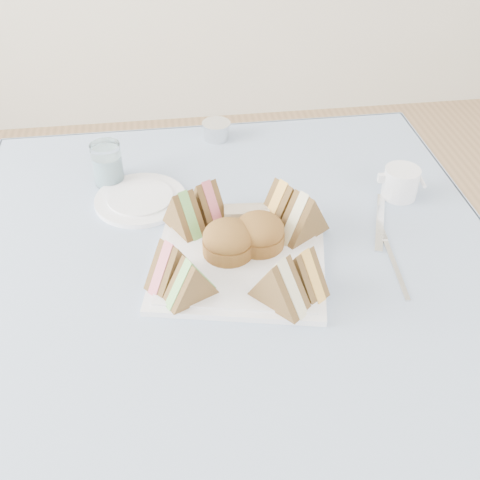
{
  "coord_description": "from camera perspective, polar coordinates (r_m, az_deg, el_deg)",
  "views": [
    {
      "loc": [
        -0.11,
        -0.86,
        1.48
      ],
      "look_at": [
        0.01,
        -0.02,
        0.8
      ],
      "focal_mm": 45.0,
      "sensor_mm": 36.0,
      "label": 1
    }
  ],
  "objects": [
    {
      "name": "scone_right",
      "position": [
        1.12,
        1.84,
        0.74
      ],
      "size": [
        0.12,
        0.12,
        0.06
      ],
      "primitive_type": "cylinder",
      "rotation": [
        0.0,
        0.0,
        0.25
      ],
      "color": "#9B682D",
      "rests_on": "serving_plate"
    },
    {
      "name": "table",
      "position": [
        1.41,
        -0.44,
        -13.08
      ],
      "size": [
        0.9,
        0.9,
        0.74
      ],
      "primitive_type": "cube",
      "color": "brown",
      "rests_on": "floor"
    },
    {
      "name": "sandwich_bl_b",
      "position": [
        1.18,
        -3.19,
        3.83
      ],
      "size": [
        0.08,
        0.11,
        0.09
      ],
      "primitive_type": null,
      "rotation": [
        0.0,
        0.0,
        2.04
      ],
      "color": "brown",
      "rests_on": "serving_plate"
    },
    {
      "name": "sandwich_br_b",
      "position": [
        1.17,
        4.09,
        3.65
      ],
      "size": [
        0.11,
        0.1,
        0.09
      ],
      "primitive_type": null,
      "rotation": [
        0.0,
        0.0,
        -2.56
      ],
      "color": "brown",
      "rests_on": "serving_plate"
    },
    {
      "name": "knife",
      "position": [
        1.24,
        13.13,
        1.7
      ],
      "size": [
        0.08,
        0.19,
        0.0
      ],
      "primitive_type": "cube",
      "rotation": [
        0.0,
        0.0,
        -0.35
      ],
      "color": "silver",
      "rests_on": "tablecloth"
    },
    {
      "name": "floor",
      "position": [
        1.71,
        -0.38,
        -20.71
      ],
      "size": [
        4.0,
        4.0,
        0.0
      ],
      "primitive_type": "plane",
      "color": "#9E7751",
      "rests_on": "ground"
    },
    {
      "name": "serving_plate",
      "position": [
        1.12,
        0.0,
        -1.76
      ],
      "size": [
        0.37,
        0.37,
        0.01
      ],
      "primitive_type": "cube",
      "rotation": [
        0.0,
        0.0,
        -0.22
      ],
      "color": "white",
      "rests_on": "tablecloth"
    },
    {
      "name": "fork",
      "position": [
        1.14,
        14.57,
        -2.68
      ],
      "size": [
        0.02,
        0.17,
        0.0
      ],
      "primitive_type": "cube",
      "rotation": [
        0.0,
        0.0,
        -0.09
      ],
      "color": "silver",
      "rests_on": "tablecloth"
    },
    {
      "name": "tablecloth",
      "position": [
        1.14,
        -0.53,
        -1.44
      ],
      "size": [
        1.02,
        1.02,
        0.01
      ],
      "primitive_type": "cube",
      "color": "#9DAED2",
      "rests_on": "table"
    },
    {
      "name": "scone_left",
      "position": [
        1.1,
        -1.13,
        0.0
      ],
      "size": [
        0.12,
        0.12,
        0.06
      ],
      "primitive_type": "cylinder",
      "rotation": [
        0.0,
        0.0,
        -0.37
      ],
      "color": "#9B682D",
      "rests_on": "serving_plate"
    },
    {
      "name": "sandwich_bl_a",
      "position": [
        1.15,
        -5.36,
        2.81
      ],
      "size": [
        0.09,
        0.11,
        0.09
      ],
      "primitive_type": null,
      "rotation": [
        0.0,
        0.0,
        2.06
      ],
      "color": "brown",
      "rests_on": "serving_plate"
    },
    {
      "name": "water_glass",
      "position": [
        1.34,
        -12.47,
        7.07
      ],
      "size": [
        0.08,
        0.08,
        0.09
      ],
      "primitive_type": "cylinder",
      "rotation": [
        0.0,
        0.0,
        0.35
      ],
      "color": "white",
      "rests_on": "tablecloth"
    },
    {
      "name": "sandwich_br_a",
      "position": [
        1.14,
        6.02,
        2.45
      ],
      "size": [
        0.12,
        0.1,
        0.1
      ],
      "primitive_type": null,
      "rotation": [
        0.0,
        0.0,
        -2.55
      ],
      "color": "brown",
      "rests_on": "serving_plate"
    },
    {
      "name": "sandwich_fl_b",
      "position": [
        1.01,
        -4.75,
        -3.73
      ],
      "size": [
        0.1,
        0.08,
        0.08
      ],
      "primitive_type": null,
      "rotation": [
        0.0,
        0.0,
        0.46
      ],
      "color": "brown",
      "rests_on": "serving_plate"
    },
    {
      "name": "sandwich_fr_b",
      "position": [
        0.99,
        3.79,
        -3.95
      ],
      "size": [
        0.11,
        0.11,
        0.09
      ],
      "primitive_type": null,
      "rotation": [
        0.0,
        0.0,
        -0.86
      ],
      "color": "brown",
      "rests_on": "serving_plate"
    },
    {
      "name": "pastry_slice",
      "position": [
        1.17,
        0.63,
        2.21
      ],
      "size": [
        0.09,
        0.04,
        0.04
      ],
      "primitive_type": "cube",
      "rotation": [
        0.0,
        0.0,
        -0.08
      ],
      "color": "tan",
      "rests_on": "serving_plate"
    },
    {
      "name": "sandwich_fl_a",
      "position": [
        1.04,
        -6.59,
        -2.06
      ],
      "size": [
        0.1,
        0.1,
        0.09
      ],
      "primitive_type": null,
      "rotation": [
        0.0,
        0.0,
        0.71
      ],
      "color": "brown",
      "rests_on": "serving_plate"
    },
    {
      "name": "sandwich_fr_a",
      "position": [
        1.03,
        6.03,
        -2.77
      ],
      "size": [
        0.09,
        0.1,
        0.08
      ],
      "primitive_type": null,
      "rotation": [
        0.0,
        0.0,
        -0.98
      ],
      "color": "brown",
      "rests_on": "serving_plate"
    },
    {
      "name": "creamer_jug",
      "position": [
        1.31,
        15.0,
        5.27
      ],
      "size": [
        0.08,
        0.08,
        0.07
      ],
      "primitive_type": "cylinder",
      "rotation": [
        0.0,
        0.0,
        -0.1
      ],
      "color": "white",
      "rests_on": "tablecloth"
    },
    {
      "name": "side_plate",
      "position": [
        1.28,
        -9.41,
        3.81
      ],
      "size": [
        0.23,
        0.23,
        0.01
      ],
      "primitive_type": "cylinder",
      "rotation": [
        0.0,
        0.0,
        -0.23
      ],
      "color": "white",
      "rests_on": "tablecloth"
    },
    {
      "name": "tea_strainer",
      "position": [
        1.49,
        -2.25,
        10.25
      ],
      "size": [
        0.08,
        0.08,
        0.04
      ],
      "primitive_type": "cylinder",
      "rotation": [
        0.0,
        0.0,
        -0.09
      ],
      "color": "silver",
      "rests_on": "tablecloth"
    }
  ]
}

